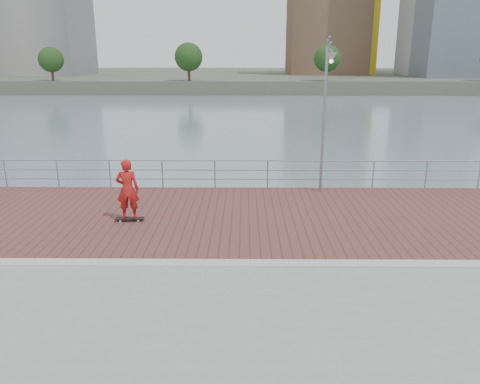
{
  "coord_description": "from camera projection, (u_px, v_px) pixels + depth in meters",
  "views": [
    {
      "loc": [
        0.12,
        -10.66,
        5.01
      ],
      "look_at": [
        0.0,
        2.0,
        1.3
      ],
      "focal_mm": 35.0,
      "sensor_mm": 36.0,
      "label": 1
    }
  ],
  "objects": [
    {
      "name": "water",
      "position": [
        239.0,
        335.0,
        12.2
      ],
      "size": [
        400.0,
        400.0,
        0.0
      ],
      "primitive_type": "plane",
      "color": "slate",
      "rests_on": "ground"
    },
    {
      "name": "brick_lane",
      "position": [
        240.0,
        216.0,
        15.09
      ],
      "size": [
        40.0,
        6.8,
        0.02
      ],
      "primitive_type": "cube",
      "color": "brown",
      "rests_on": "seawall"
    },
    {
      "name": "skateboarder",
      "position": [
        128.0,
        189.0,
        14.36
      ],
      "size": [
        0.72,
        0.5,
        1.9
      ],
      "primitive_type": "imported",
      "rotation": [
        0.0,
        0.0,
        3.22
      ],
      "color": "#AE1C17",
      "rests_on": "skateboard"
    },
    {
      "name": "guardrail",
      "position": [
        241.0,
        171.0,
        18.16
      ],
      "size": [
        39.06,
        0.06,
        1.13
      ],
      "color": "#8C9EA8",
      "rests_on": "brick_lane"
    },
    {
      "name": "street_lamp",
      "position": [
        327.0,
        90.0,
        16.4
      ],
      "size": [
        0.39,
        1.14,
        5.39
      ],
      "color": "gray",
      "rests_on": "brick_lane"
    },
    {
      "name": "shoreline_trees",
      "position": [
        341.0,
        58.0,
        84.11
      ],
      "size": [
        169.95,
        5.05,
        6.74
      ],
      "color": "#473323",
      "rests_on": "far_shore"
    },
    {
      "name": "curb",
      "position": [
        239.0,
        263.0,
        11.63
      ],
      "size": [
        40.0,
        0.4,
        0.06
      ],
      "primitive_type": "cube",
      "color": "#B7B5AD",
      "rests_on": "seawall"
    },
    {
      "name": "far_shore",
      "position": [
        244.0,
        77.0,
        129.4
      ],
      "size": [
        320.0,
        95.0,
        2.5
      ],
      "primitive_type": "cube",
      "color": "#4C5142",
      "rests_on": "ground"
    },
    {
      "name": "skateboard",
      "position": [
        130.0,
        219.0,
        14.62
      ],
      "size": [
        0.88,
        0.29,
        0.1
      ],
      "rotation": [
        0.0,
        0.0,
        0.07
      ],
      "color": "black",
      "rests_on": "brick_lane"
    }
  ]
}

